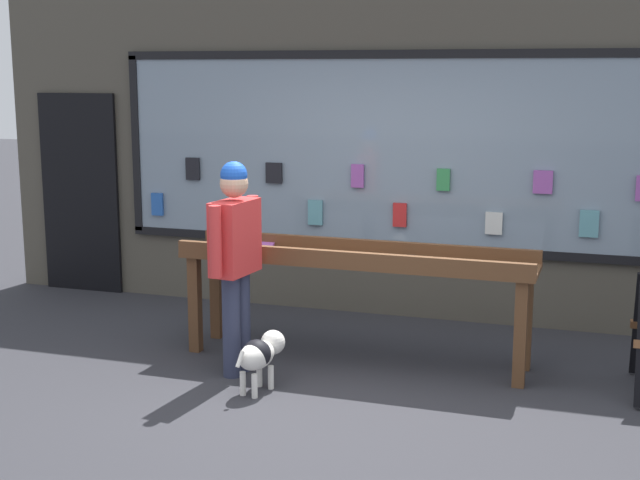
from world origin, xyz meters
TOP-DOWN VIEW (x-y plane):
  - ground_plane at (0.00, 0.00)m, footprint 40.00×40.00m
  - shopfront_facade at (-0.05, 2.39)m, footprint 8.41×0.29m
  - display_table_main at (-0.00, 0.89)m, footprint 2.88×0.61m
  - person_browsing at (-0.79, 0.29)m, footprint 0.27×0.66m
  - small_dog at (-0.47, -0.01)m, footprint 0.28×0.56m

SIDE VIEW (x-z plane):
  - ground_plane at x=0.00m, z-range 0.00..0.00m
  - small_dog at x=-0.47m, z-range 0.08..0.49m
  - display_table_main at x=0.00m, z-range 0.30..1.25m
  - person_browsing at x=-0.79m, z-range 0.14..1.80m
  - shopfront_facade at x=-0.05m, z-range -0.01..3.28m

